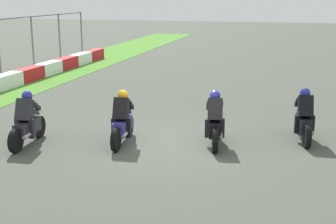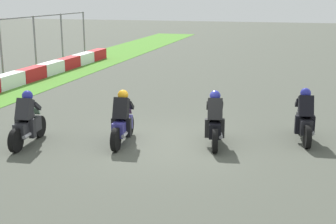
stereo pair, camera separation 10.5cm
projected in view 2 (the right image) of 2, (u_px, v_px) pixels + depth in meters
The scene contains 5 objects.
ground_plane at pixel (170, 143), 13.24m from camera, with size 120.00×120.00×0.00m, color #474B41.
rider_lane_a at pixel (304, 119), 13.34m from camera, with size 2.04×0.59×1.51m.
rider_lane_b at pixel (215, 123), 13.00m from camera, with size 2.03×0.63×1.51m.
rider_lane_c at pixel (122, 122), 13.09m from camera, with size 2.04×0.56×1.51m.
rider_lane_d at pixel (27, 123), 13.00m from camera, with size 2.04×0.56×1.51m.
Camera 2 is at (-12.18, -3.31, 4.09)m, focal length 50.23 mm.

